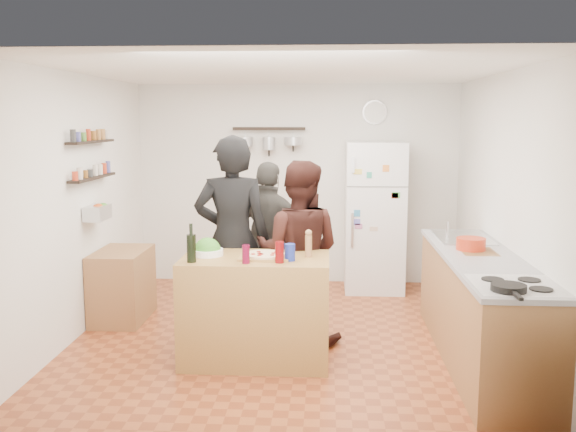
# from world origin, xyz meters

# --- Properties ---
(room_shell) EXTENTS (4.20, 4.20, 4.20)m
(room_shell) POSITION_xyz_m (0.00, 0.39, 1.25)
(room_shell) COLOR brown
(room_shell) RESTS_ON ground
(prep_island) EXTENTS (1.25, 0.72, 0.91)m
(prep_island) POSITION_xyz_m (-0.23, -0.66, 0.46)
(prep_island) COLOR olive
(prep_island) RESTS_ON floor
(pizza_board) EXTENTS (0.42, 0.34, 0.02)m
(pizza_board) POSITION_xyz_m (-0.15, -0.68, 0.92)
(pizza_board) COLOR olive
(pizza_board) RESTS_ON prep_island
(pizza) EXTENTS (0.34, 0.34, 0.02)m
(pizza) POSITION_xyz_m (-0.15, -0.68, 0.94)
(pizza) COLOR #D6B68D
(pizza) RESTS_ON pizza_board
(salad_bowl) EXTENTS (0.27, 0.27, 0.05)m
(salad_bowl) POSITION_xyz_m (-0.65, -0.61, 0.94)
(salad_bowl) COLOR white
(salad_bowl) RESTS_ON prep_island
(wine_bottle) EXTENTS (0.08, 0.08, 0.23)m
(wine_bottle) POSITION_xyz_m (-0.73, -0.88, 1.02)
(wine_bottle) COLOR black
(wine_bottle) RESTS_ON prep_island
(wine_glass_near) EXTENTS (0.06, 0.06, 0.15)m
(wine_glass_near) POSITION_xyz_m (-0.28, -0.90, 0.99)
(wine_glass_near) COLOR #550720
(wine_glass_near) RESTS_ON prep_island
(wine_glass_far) EXTENTS (0.07, 0.07, 0.18)m
(wine_glass_far) POSITION_xyz_m (-0.01, -0.86, 1.00)
(wine_glass_far) COLOR #5D070A
(wine_glass_far) RESTS_ON prep_island
(pepper_mill) EXTENTS (0.06, 0.06, 0.19)m
(pepper_mill) POSITION_xyz_m (0.22, -0.61, 1.00)
(pepper_mill) COLOR olive
(pepper_mill) RESTS_ON prep_island
(salt_canister) EXTENTS (0.09, 0.09, 0.14)m
(salt_canister) POSITION_xyz_m (0.07, -0.78, 0.98)
(salt_canister) COLOR navy
(salt_canister) RESTS_ON prep_island
(person_left) EXTENTS (0.74, 0.52, 1.93)m
(person_left) POSITION_xyz_m (-0.50, -0.15, 0.96)
(person_left) COLOR black
(person_left) RESTS_ON floor
(person_center) EXTENTS (0.91, 0.76, 1.70)m
(person_center) POSITION_xyz_m (0.11, -0.14, 0.85)
(person_center) COLOR black
(person_center) RESTS_ON floor
(person_back) EXTENTS (1.04, 0.63, 1.65)m
(person_back) POSITION_xyz_m (-0.20, 0.37, 0.83)
(person_back) COLOR #2E2C29
(person_back) RESTS_ON floor
(counter_run) EXTENTS (0.63, 2.63, 0.90)m
(counter_run) POSITION_xyz_m (1.70, -0.55, 0.45)
(counter_run) COLOR #9E7042
(counter_run) RESTS_ON floor
(stove_top) EXTENTS (0.60, 0.62, 0.02)m
(stove_top) POSITION_xyz_m (1.70, -1.50, 0.91)
(stove_top) COLOR white
(stove_top) RESTS_ON counter_run
(skillet) EXTENTS (0.24, 0.24, 0.05)m
(skillet) POSITION_xyz_m (1.60, -1.67, 0.94)
(skillet) COLOR black
(skillet) RESTS_ON stove_top
(sink) EXTENTS (0.50, 0.80, 0.03)m
(sink) POSITION_xyz_m (1.70, 0.30, 0.92)
(sink) COLOR silver
(sink) RESTS_ON counter_run
(cutting_board) EXTENTS (0.30, 0.40, 0.02)m
(cutting_board) POSITION_xyz_m (1.70, -0.36, 0.91)
(cutting_board) COLOR brown
(cutting_board) RESTS_ON counter_run
(red_bowl) EXTENTS (0.26, 0.26, 0.11)m
(red_bowl) POSITION_xyz_m (1.65, -0.29, 0.97)
(red_bowl) COLOR red
(red_bowl) RESTS_ON counter_run
(fridge) EXTENTS (0.70, 0.68, 1.80)m
(fridge) POSITION_xyz_m (0.95, 1.75, 0.90)
(fridge) COLOR white
(fridge) RESTS_ON floor
(wall_clock) EXTENTS (0.30, 0.03, 0.30)m
(wall_clock) POSITION_xyz_m (0.95, 2.08, 2.15)
(wall_clock) COLOR silver
(wall_clock) RESTS_ON back_wall
(spice_shelf_lower) EXTENTS (0.12, 1.00, 0.02)m
(spice_shelf_lower) POSITION_xyz_m (-1.93, 0.20, 1.50)
(spice_shelf_lower) COLOR black
(spice_shelf_lower) RESTS_ON left_wall
(spice_shelf_upper) EXTENTS (0.12, 1.00, 0.02)m
(spice_shelf_upper) POSITION_xyz_m (-1.93, 0.20, 1.85)
(spice_shelf_upper) COLOR black
(spice_shelf_upper) RESTS_ON left_wall
(produce_basket) EXTENTS (0.18, 0.35, 0.14)m
(produce_basket) POSITION_xyz_m (-1.90, 0.20, 1.15)
(produce_basket) COLOR silver
(produce_basket) RESTS_ON left_wall
(side_table) EXTENTS (0.50, 0.80, 0.73)m
(side_table) POSITION_xyz_m (-1.74, 0.39, 0.36)
(side_table) COLOR #915D3C
(side_table) RESTS_ON floor
(pot_rack) EXTENTS (0.90, 0.04, 0.04)m
(pot_rack) POSITION_xyz_m (-0.35, 2.00, 1.95)
(pot_rack) COLOR black
(pot_rack) RESTS_ON back_wall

